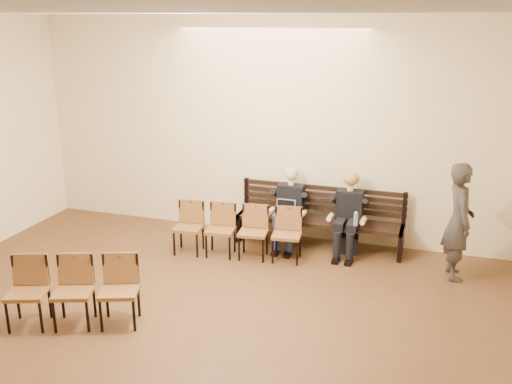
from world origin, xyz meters
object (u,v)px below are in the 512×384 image
seated_man (289,210)px  passerby (460,213)px  laptop (283,216)px  chair_row_front (237,232)px  bag (346,244)px  bench (318,233)px  seated_woman (348,218)px  chair_row_back (73,293)px  water_bottle (355,227)px

seated_man → passerby: bearing=-7.9°
laptop → chair_row_front: bearing=-135.2°
bag → bench: bearing=169.3°
bench → seated_woman: 0.59m
bag → passerby: bearing=-13.6°
chair_row_front → bench: bearing=27.9°
seated_man → chair_row_front: 0.92m
seated_man → passerby: 2.51m
laptop → chair_row_front: size_ratio=0.16×
seated_woman → chair_row_front: (-1.55, -0.63, -0.18)m
seated_woman → laptop: 0.97m
bench → seated_man: (-0.45, -0.12, 0.37)m
bag → chair_row_front: chair_row_front is taller
bench → chair_row_back: chair_row_back is taller
laptop → bag: size_ratio=0.82×
laptop → chair_row_back: chair_row_back is taller
seated_woman → water_bottle: (0.16, -0.30, -0.01)m
passerby → seated_man: bearing=69.1°
bench → bag: bearing=-10.7°
seated_man → chair_row_back: 3.56m
chair_row_front → chair_row_back: chair_row_back is taller
seated_man → chair_row_front: bearing=-135.1°
bag → passerby: (1.57, -0.38, 0.80)m
water_bottle → passerby: bearing=-1.8°
bench → water_bottle: bearing=-34.0°
bench → seated_woman: seated_woman is taller
water_bottle → bag: (-0.18, 0.34, -0.42)m
seated_woman → passerby: (1.55, -0.34, 0.37)m
passerby → chair_row_back: 5.07m
chair_row_back → laptop: bearing=39.2°
water_bottle → chair_row_front: chair_row_front is taller
seated_man → chair_row_front: size_ratio=0.62×
seated_woman → seated_man: bearing=180.0°
seated_woman → bag: (-0.02, 0.04, -0.44)m
bag → chair_row_back: bearing=-130.3°
seated_man → chair_row_back: seated_man is taller
bench → seated_man: seated_man is taller
seated_man → water_bottle: size_ratio=5.57×
seated_man → chair_row_back: bearing=-119.6°
seated_man → chair_row_front: (-0.64, -0.63, -0.20)m
seated_woman → chair_row_back: seated_woman is taller
seated_man → bag: size_ratio=3.27×
bench → laptop: size_ratio=8.67×
seated_man → bench: bearing=14.9°
chair_row_front → chair_row_back: bearing=-121.3°
seated_woman → chair_row_front: seated_woman is taller
seated_woman → bag: seated_woman is taller
water_bottle → laptop: bearing=174.2°
bag → chair_row_front: (-1.53, -0.67, 0.26)m
seated_man → water_bottle: 1.12m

